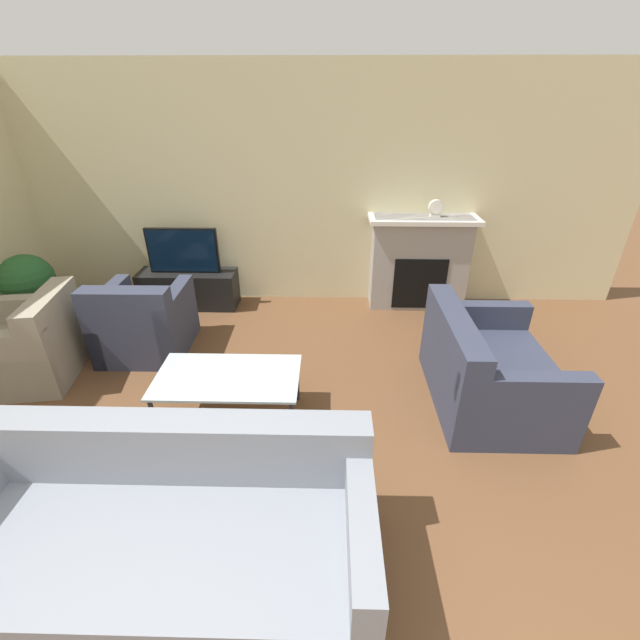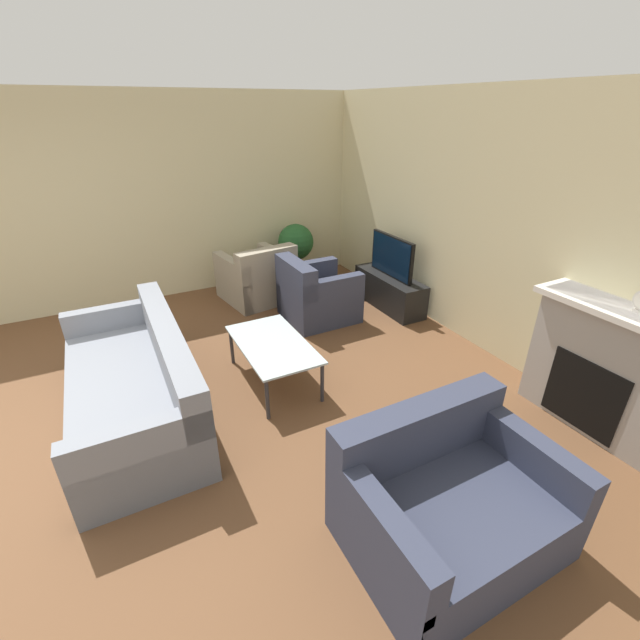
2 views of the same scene
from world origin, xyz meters
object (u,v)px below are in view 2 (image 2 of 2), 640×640
object	(u,v)px
armchair_accent	(316,297)
couch_sectional	(137,387)
tv	(392,256)
armchair_by_window	(257,280)
coffee_table	(273,347)
potted_plant	(296,245)
couch_loveseat	(448,503)

from	to	relation	value
armchair_accent	couch_sectional	bearing A→B (deg)	113.17
tv	armchair_by_window	bearing A→B (deg)	-125.04
couch_sectional	coffee_table	world-z (taller)	couch_sectional
potted_plant	coffee_table	bearing A→B (deg)	-29.55
couch_loveseat	armchair_by_window	xyz separation A→B (m)	(-4.13, 0.27, 0.01)
couch_sectional	coffee_table	bearing A→B (deg)	86.61
tv	potted_plant	distance (m)	1.61
armchair_by_window	armchair_accent	xyz separation A→B (m)	(0.93, 0.46, 0.00)
armchair_by_window	armchair_accent	world-z (taller)	same
armchair_accent	potted_plant	size ratio (longest dim) A/B	0.94
couch_sectional	couch_loveseat	distance (m)	2.70
couch_loveseat	potted_plant	distance (m)	4.62
tv	couch_sectional	size ratio (longest dim) A/B	0.38
potted_plant	tv	bearing A→B (deg)	27.60
couch_sectional	armchair_accent	xyz separation A→B (m)	(-1.00, 2.29, 0.01)
coffee_table	potted_plant	world-z (taller)	potted_plant
tv	potted_plant	world-z (taller)	tv
couch_loveseat	potted_plant	size ratio (longest dim) A/B	1.39
couch_sectional	coffee_table	xyz separation A→B (m)	(0.07, 1.26, 0.11)
tv	couch_sectional	distance (m)	3.48
tv	armchair_accent	size ratio (longest dim) A/B	0.98
couch_loveseat	armchair_by_window	world-z (taller)	same
couch_loveseat	couch_sectional	bearing A→B (deg)	125.39
couch_loveseat	coffee_table	xyz separation A→B (m)	(-2.13, -0.30, 0.11)
couch_sectional	potted_plant	xyz separation A→B (m)	(-2.29, 2.60, 0.31)
armchair_by_window	potted_plant	xyz separation A→B (m)	(-0.36, 0.77, 0.30)
couch_sectional	armchair_by_window	distance (m)	2.66
couch_loveseat	tv	bearing A→B (deg)	59.91
tv	armchair_by_window	distance (m)	1.90
couch_sectional	armchair_by_window	bearing A→B (deg)	136.55
couch_loveseat	armchair_accent	bearing A→B (deg)	77.23
tv	armchair_accent	bearing A→B (deg)	-97.13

